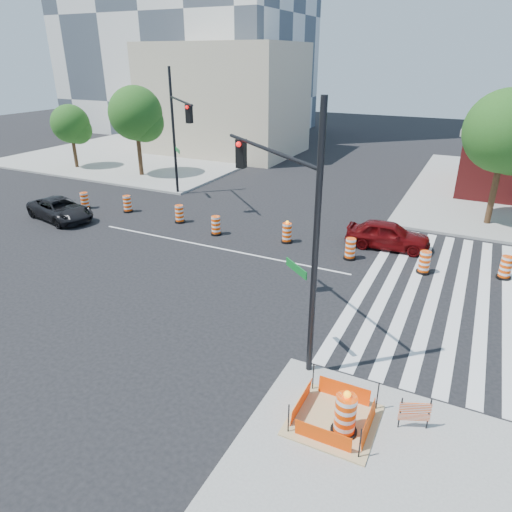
% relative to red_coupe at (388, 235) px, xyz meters
% --- Properties ---
extents(ground, '(120.00, 120.00, 0.00)m').
position_rel_red_coupe_xyz_m(ground, '(-7.73, -3.83, -0.70)').
color(ground, black).
rests_on(ground, ground).
extents(sidewalk_nw, '(22.00, 22.00, 0.15)m').
position_rel_red_coupe_xyz_m(sidewalk_nw, '(-25.73, 14.17, -0.62)').
color(sidewalk_nw, gray).
rests_on(sidewalk_nw, ground).
extents(crosswalk_east, '(6.75, 13.50, 0.01)m').
position_rel_red_coupe_xyz_m(crosswalk_east, '(3.22, -3.83, -0.69)').
color(crosswalk_east, silver).
rests_on(crosswalk_east, ground).
extents(lane_centerline, '(14.00, 0.12, 0.01)m').
position_rel_red_coupe_xyz_m(lane_centerline, '(-7.73, -3.83, -0.69)').
color(lane_centerline, silver).
rests_on(lane_centerline, ground).
extents(excavation_pit, '(2.20, 2.20, 0.90)m').
position_rel_red_coupe_xyz_m(excavation_pit, '(1.27, -12.83, -0.47)').
color(excavation_pit, tan).
rests_on(excavation_pit, ground).
extents(beige_midrise, '(14.00, 10.00, 10.00)m').
position_rel_red_coupe_xyz_m(beige_midrise, '(-19.73, 18.17, 4.30)').
color(beige_midrise, '#C4B495').
rests_on(beige_midrise, ground).
extents(red_coupe, '(4.20, 1.96, 1.39)m').
position_rel_red_coupe_xyz_m(red_coupe, '(0.00, 0.00, 0.00)').
color(red_coupe, '#520708').
rests_on(red_coupe, ground).
extents(dark_suv, '(4.90, 3.05, 1.26)m').
position_rel_red_coupe_xyz_m(dark_suv, '(-18.09, -4.14, -0.06)').
color(dark_suv, black).
rests_on(dark_suv, ground).
extents(signal_pole_se, '(4.74, 3.83, 7.88)m').
position_rel_red_coupe_xyz_m(signal_pole_se, '(-1.35, -10.05, 4.14)').
color(signal_pole_se, black).
rests_on(signal_pole_se, ground).
extents(signal_pole_nw, '(4.55, 4.33, 8.12)m').
position_rel_red_coupe_xyz_m(signal_pole_nw, '(-13.90, 2.24, 4.28)').
color(signal_pole_nw, black).
rests_on(signal_pole_nw, ground).
extents(pit_drum, '(0.67, 0.67, 1.31)m').
position_rel_red_coupe_xyz_m(pit_drum, '(1.62, -13.12, -0.00)').
color(pit_drum, black).
rests_on(pit_drum, ground).
extents(barricade, '(0.75, 0.35, 0.94)m').
position_rel_red_coupe_xyz_m(barricade, '(3.15, -12.17, -0.03)').
color(barricade, '#FF4805').
rests_on(barricade, ground).
extents(tree_north_a, '(3.15, 3.10, 5.28)m').
position_rel_red_coupe_xyz_m(tree_north_a, '(-27.35, 6.02, 2.84)').
color(tree_north_a, '#382314').
rests_on(tree_north_a, ground).
extents(tree_north_b, '(4.05, 4.05, 6.89)m').
position_rel_red_coupe_xyz_m(tree_north_b, '(-20.60, 6.31, 3.93)').
color(tree_north_b, '#382314').
rests_on(tree_north_b, ground).
extents(tree_north_c, '(4.37, 4.37, 7.42)m').
position_rel_red_coupe_xyz_m(tree_north_c, '(4.47, 5.93, 4.29)').
color(tree_north_c, '#382314').
rests_on(tree_north_c, ground).
extents(median_drum_0, '(0.60, 0.60, 1.02)m').
position_rel_red_coupe_xyz_m(median_drum_0, '(-18.41, -1.94, -0.22)').
color(median_drum_0, black).
rests_on(median_drum_0, ground).
extents(median_drum_1, '(0.60, 0.60, 1.02)m').
position_rel_red_coupe_xyz_m(median_drum_1, '(-15.54, -1.29, -0.22)').
color(median_drum_1, black).
rests_on(median_drum_1, ground).
extents(median_drum_2, '(0.60, 0.60, 1.02)m').
position_rel_red_coupe_xyz_m(median_drum_2, '(-11.54, -1.47, -0.22)').
color(median_drum_2, black).
rests_on(median_drum_2, ground).
extents(median_drum_3, '(0.60, 0.60, 1.02)m').
position_rel_red_coupe_xyz_m(median_drum_3, '(-8.64, -2.22, -0.22)').
color(median_drum_3, black).
rests_on(median_drum_3, ground).
extents(median_drum_4, '(0.60, 0.60, 1.18)m').
position_rel_red_coupe_xyz_m(median_drum_4, '(-4.79, -1.56, -0.21)').
color(median_drum_4, black).
rests_on(median_drum_4, ground).
extents(median_drum_5, '(0.60, 0.60, 1.02)m').
position_rel_red_coupe_xyz_m(median_drum_5, '(-1.29, -2.18, -0.22)').
color(median_drum_5, black).
rests_on(median_drum_5, ground).
extents(median_drum_6, '(0.60, 0.60, 1.02)m').
position_rel_red_coupe_xyz_m(median_drum_6, '(2.06, -2.23, -0.22)').
color(median_drum_6, black).
rests_on(median_drum_6, ground).
extents(median_drum_7, '(0.60, 0.60, 1.02)m').
position_rel_red_coupe_xyz_m(median_drum_7, '(5.28, -1.25, -0.22)').
color(median_drum_7, black).
rests_on(median_drum_7, ground).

